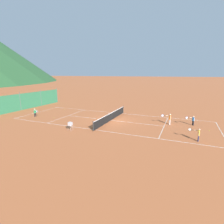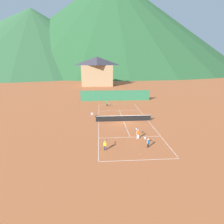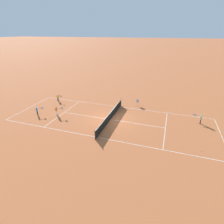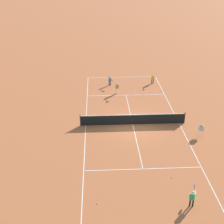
{
  "view_description": "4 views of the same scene",
  "coord_description": "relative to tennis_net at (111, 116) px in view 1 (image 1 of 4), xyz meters",
  "views": [
    {
      "loc": [
        -19.28,
        -8.3,
        5.73
      ],
      "look_at": [
        -0.64,
        -0.4,
        1.22
      ],
      "focal_mm": 28.0,
      "sensor_mm": 36.0,
      "label": 1
    },
    {
      "loc": [
        -3.83,
        -27.14,
        9.58
      ],
      "look_at": [
        -1.87,
        0.67,
        1.41
      ],
      "focal_mm": 28.0,
      "sensor_mm": 36.0,
      "label": 2
    },
    {
      "loc": [
        17.66,
        6.14,
        9.65
      ],
      "look_at": [
        0.73,
        0.44,
        1.39
      ],
      "focal_mm": 28.0,
      "sensor_mm": 36.0,
      "label": 3
    },
    {
      "loc": [
        3.05,
        23.75,
        13.2
      ],
      "look_at": [
        1.84,
        0.43,
        1.47
      ],
      "focal_mm": 50.0,
      "sensor_mm": 36.0,
      "label": 4
    }
  ],
  "objects": [
    {
      "name": "player_near_baseline",
      "position": [
        0.93,
        -6.83,
        0.23
      ],
      "size": [
        0.41,
        1.08,
        1.25
      ],
      "color": "white",
      "rests_on": "ground"
    },
    {
      "name": "tennis_ball_by_net_right",
      "position": [
        0.28,
        -10.85,
        -0.47
      ],
      "size": [
        0.07,
        0.07,
        0.07
      ],
      "primitive_type": "sphere",
      "color": "#CCE033",
      "rests_on": "ground"
    },
    {
      "name": "windscreen_fence_far",
      "position": [
        -0.0,
        15.5,
        0.81
      ],
      "size": [
        17.28,
        0.08,
        2.9
      ],
      "color": "#2D754C",
      "rests_on": "ground"
    },
    {
      "name": "player_near_service",
      "position": [
        -2.34,
        10.06,
        0.16
      ],
      "size": [
        0.52,
        0.92,
        1.12
      ],
      "color": "black",
      "rests_on": "ground"
    },
    {
      "name": "tennis_ball_by_net_left",
      "position": [
        3.8,
        -8.8,
        -0.47
      ],
      "size": [
        0.07,
        0.07,
        0.07
      ],
      "primitive_type": "sphere",
      "color": "#CCE033",
      "rests_on": "ground"
    },
    {
      "name": "ball_hopper",
      "position": [
        -5.29,
        2.23,
        0.16
      ],
      "size": [
        0.36,
        0.36,
        0.89
      ],
      "color": "#B7B7BC",
      "rests_on": "ground"
    },
    {
      "name": "ground_plane",
      "position": [
        0.0,
        0.0,
        -0.5
      ],
      "size": [
        600.0,
        600.0,
        0.0
      ],
      "primitive_type": "plane",
      "color": "#B25B33"
    },
    {
      "name": "tennis_net",
      "position": [
        0.0,
        0.0,
        0.0
      ],
      "size": [
        9.18,
        0.08,
        1.06
      ],
      "color": "#2D2D2D",
      "rests_on": "ground"
    },
    {
      "name": "court_line_markings",
      "position": [
        0.0,
        0.0,
        -0.5
      ],
      "size": [
        8.25,
        23.85,
        0.01
      ],
      "color": "white",
      "rests_on": "ground"
    },
    {
      "name": "player_far_baseline",
      "position": [
        1.57,
        -9.28,
        0.15
      ],
      "size": [
        0.46,
        0.96,
        1.1
      ],
      "color": "black",
      "rests_on": "ground"
    },
    {
      "name": "player_far_service",
      "position": [
        -3.34,
        -9.57,
        0.17
      ],
      "size": [
        0.44,
        0.95,
        1.13
      ],
      "color": "#23284C",
      "rests_on": "ground"
    },
    {
      "name": "tennis_ball_alley_right",
      "position": [
        -1.8,
        7.43,
        -0.47
      ],
      "size": [
        0.07,
        0.07,
        0.07
      ],
      "primitive_type": "sphere",
      "color": "#CCE033",
      "rests_on": "ground"
    },
    {
      "name": "tennis_ball_mid_court",
      "position": [
        3.19,
        9.62,
        -0.47
      ],
      "size": [
        0.07,
        0.07,
        0.07
      ],
      "primitive_type": "sphere",
      "color": "#CCE033",
      "rests_on": "ground"
    }
  ]
}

